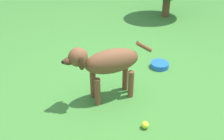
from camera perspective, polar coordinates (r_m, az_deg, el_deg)
name	(u,v)px	position (r m, az deg, el deg)	size (l,w,h in m)	color
ground	(123,89)	(2.84, 2.37, -4.12)	(14.00, 14.00, 0.00)	#38722D
dog	(107,63)	(2.50, -1.12, 1.51)	(0.90, 0.22, 0.61)	brown
tennis_ball_0	(107,61)	(3.28, -1.09, 1.93)	(0.07, 0.07, 0.07)	#C5DE3C
tennis_ball_1	(145,125)	(2.37, 7.12, -11.62)	(0.07, 0.07, 0.07)	#C5D829
tennis_ball_2	(134,58)	(3.36, 4.70, 2.59)	(0.07, 0.07, 0.07)	#C6D42E
water_bowl	(160,65)	(3.26, 10.19, 1.07)	(0.22, 0.22, 0.06)	blue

